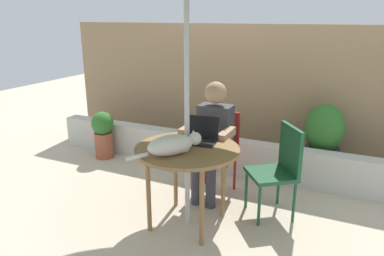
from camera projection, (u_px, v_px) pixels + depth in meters
ground_plane at (187, 223)px, 3.38m from camera, size 14.00×14.00×0.00m
fence_back at (252, 92)px, 4.83m from camera, size 5.58×0.08×1.74m
planter_wall_low at (233, 156)px, 4.41m from camera, size 5.02×0.20×0.42m
patio_table at (187, 155)px, 3.18m from camera, size 0.92×0.92×0.74m
chair_occupied at (218, 146)px, 3.88m from camera, size 0.40×0.40×0.88m
chair_empty at (280, 164)px, 3.40m from camera, size 0.56×0.56×0.88m
person_seated at (213, 135)px, 3.69m from camera, size 0.48×0.48×1.22m
laptop at (201, 134)px, 3.31m from camera, size 0.33×0.28×0.21m
cat at (173, 145)px, 2.98m from camera, size 0.46×0.53×0.17m
potted_plant_near_fence at (323, 140)px, 4.24m from camera, size 0.44×0.44×0.88m
potted_plant_by_chair at (103, 133)px, 4.85m from camera, size 0.29×0.29×0.63m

